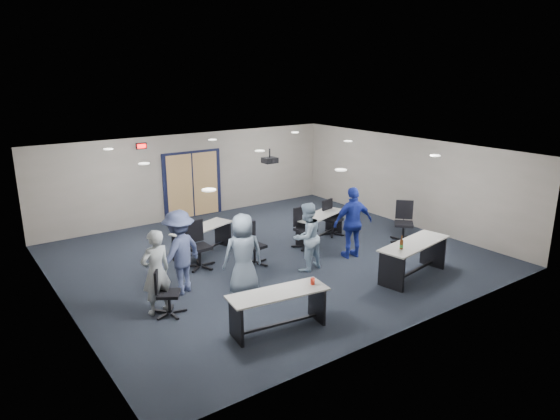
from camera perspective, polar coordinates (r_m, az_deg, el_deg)
floor at (r=12.86m, az=-0.97°, el=-5.35°), size 10.00×10.00×0.00m
back_wall at (r=16.24m, az=-10.06°, el=3.88°), size 10.00×0.04×2.70m
front_wall at (r=9.27m, az=15.07°, el=-5.56°), size 10.00×0.04×2.70m
left_wall at (r=10.57m, az=-23.98°, el=-3.75°), size 0.04×9.00×2.70m
right_wall at (r=15.73m, az=14.21°, el=3.25°), size 0.04×9.00×2.70m
ceiling at (r=12.15m, az=-1.02°, el=6.62°), size 10.00×9.00×0.04m
double_door at (r=16.27m, az=-9.95°, el=2.83°), size 2.00×0.07×2.20m
exit_sign at (r=15.39m, az=-15.57°, el=7.06°), size 0.32×0.07×0.18m
ceiling_projector at (r=12.77m, az=-1.18°, el=5.72°), size 0.35×0.32×0.37m
ceiling_can_lights at (r=12.35m, az=-1.69°, el=6.63°), size 6.24×5.74×0.02m
table_front_left at (r=9.24m, az=-0.18°, el=-10.67°), size 1.94×0.89×0.88m
table_front_right at (r=11.85m, az=15.02°, el=-4.82°), size 2.14×1.02×1.14m
table_back_left at (r=13.04m, az=-8.85°, el=-2.92°), size 1.89×1.18×0.73m
table_back_right at (r=14.05m, az=4.58°, el=-1.41°), size 1.87×1.12×0.72m
chair_back_a at (r=12.13m, az=-9.22°, el=-4.03°), size 0.73×0.73×1.13m
chair_back_b at (r=12.20m, az=-2.94°, el=-3.97°), size 0.74×0.74×1.03m
chair_back_c at (r=13.33m, az=2.94°, el=-2.10°), size 0.71×0.71×1.09m
chair_back_d at (r=14.42m, az=6.06°, el=-0.91°), size 0.75×0.75×1.02m
chair_loose_left at (r=10.03m, az=-12.61°, el=-9.13°), size 0.83×0.83×0.95m
chair_loose_right at (r=14.18m, az=13.99°, el=-1.36°), size 1.01×1.01×1.13m
person_gray at (r=10.02m, az=-14.00°, el=-6.88°), size 0.68×0.49×1.71m
person_plaid at (r=10.58m, az=-4.24°, el=-5.06°), size 0.97×0.75×1.76m
person_lightblue at (r=11.80m, az=3.05°, el=-3.07°), size 0.89×0.75×1.65m
person_navy at (r=12.69m, az=8.33°, el=-1.43°), size 1.14×0.67×1.83m
person_back at (r=10.77m, az=-11.42°, el=-4.75°), size 1.36×1.10×1.83m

